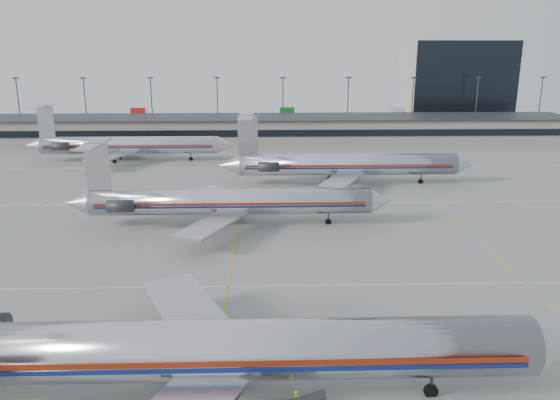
{
  "coord_description": "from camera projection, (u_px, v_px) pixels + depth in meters",
  "views": [
    {
      "loc": [
        3.73,
        -39.92,
        22.78
      ],
      "look_at": [
        5.66,
        25.71,
        4.5
      ],
      "focal_mm": 35.0,
      "sensor_mm": 36.0,
      "label": 1
    }
  ],
  "objects": [
    {
      "name": "distant_building",
      "position": [
        455.0,
        83.0,
        166.1
      ],
      "size": [
        30.0,
        20.0,
        25.0
      ],
      "primitive_type": "cube",
      "color": "tan",
      "rests_on": "ground"
    },
    {
      "name": "terminal",
      "position": [
        249.0,
        129.0,
        137.94
      ],
      "size": [
        162.0,
        17.0,
        6.25
      ],
      "color": "gray",
      "rests_on": "ground"
    },
    {
      "name": "jet_back_row",
      "position": [
        126.0,
        145.0,
        113.5
      ],
      "size": [
        43.02,
        26.46,
        11.76
      ],
      "color": "silver",
      "rests_on": "ground"
    },
    {
      "name": "ground",
      "position": [
        220.0,
        338.0,
        44.44
      ],
      "size": [
        260.0,
        260.0,
        0.0
      ],
      "primitive_type": "plane",
      "color": "gray",
      "rests_on": "ground"
    },
    {
      "name": "apron_markings",
      "position": [
        228.0,
        286.0,
        54.07
      ],
      "size": [
        160.0,
        0.15,
        0.02
      ],
      "primitive_type": "cube",
      "color": "silver",
      "rests_on": "ground"
    },
    {
      "name": "jet_foreground",
      "position": [
        190.0,
        349.0,
        35.59
      ],
      "size": [
        50.33,
        29.63,
        13.17
      ],
      "color": "silver",
      "rests_on": "ground"
    },
    {
      "name": "light_mast_row",
      "position": [
        250.0,
        102.0,
        149.99
      ],
      "size": [
        163.6,
        0.4,
        15.28
      ],
      "color": "#38383D",
      "rests_on": "ground"
    },
    {
      "name": "jet_third_row",
      "position": [
        343.0,
        164.0,
        94.03
      ],
      "size": [
        44.16,
        27.16,
        12.07
      ],
      "color": "silver",
      "rests_on": "ground"
    },
    {
      "name": "jet_second_row",
      "position": [
        224.0,
        201.0,
        72.01
      ],
      "size": [
        43.24,
        25.46,
        11.32
      ],
      "color": "silver",
      "rests_on": "ground"
    }
  ]
}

